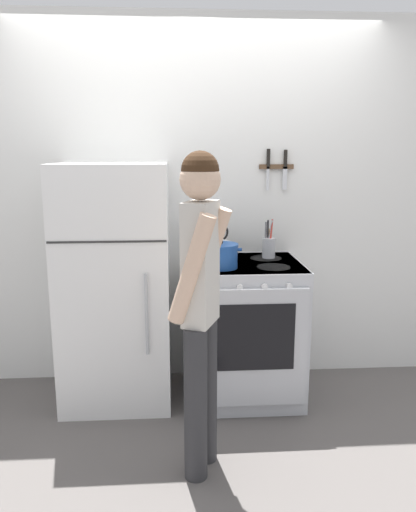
# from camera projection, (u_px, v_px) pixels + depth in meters

# --- Properties ---
(ground_plane) EXTENTS (14.00, 14.00, 0.00)m
(ground_plane) POSITION_uv_depth(u_px,v_px,m) (197.00, 373.00, 3.77)
(ground_plane) COLOR #5B5654
(wall_back) EXTENTS (10.00, 0.06, 2.55)m
(wall_back) POSITION_uv_depth(u_px,v_px,m) (196.00, 204.00, 3.53)
(wall_back) COLOR silver
(wall_back) RESTS_ON ground_plane
(refrigerator) EXTENTS (0.70, 0.66, 1.57)m
(refrigerator) POSITION_uv_depth(u_px,v_px,m) (116.00, 285.00, 3.26)
(refrigerator) COLOR white
(refrigerator) RESTS_ON ground_plane
(stove_range) EXTENTS (0.75, 0.70, 0.93)m
(stove_range) POSITION_uv_depth(u_px,v_px,m) (244.00, 329.00, 3.34)
(stove_range) COLOR silver
(stove_range) RESTS_ON ground_plane
(dutch_oven_pot) EXTENTS (0.26, 0.22, 0.18)m
(dutch_oven_pot) POSITION_uv_depth(u_px,v_px,m) (221.00, 256.00, 3.11)
(dutch_oven_pot) COLOR #1E4C9E
(dutch_oven_pot) RESTS_ON stove_range
(tea_kettle) EXTENTS (0.21, 0.16, 0.25)m
(tea_kettle) POSITION_uv_depth(u_px,v_px,m) (219.00, 247.00, 3.37)
(tea_kettle) COLOR silver
(tea_kettle) RESTS_ON stove_range
(utensil_jar) EXTENTS (0.09, 0.09, 0.27)m
(utensil_jar) POSITION_uv_depth(u_px,v_px,m) (269.00, 247.00, 3.40)
(utensil_jar) COLOR #B7BABF
(utensil_jar) RESTS_ON stove_range
(person) EXTENTS (0.35, 0.40, 1.65)m
(person) POSITION_uv_depth(u_px,v_px,m) (201.00, 297.00, 2.45)
(person) COLOR #2D2D30
(person) RESTS_ON ground_plane
(wall_knife_strip) EXTENTS (0.24, 0.03, 0.29)m
(wall_knife_strip) POSITION_uv_depth(u_px,v_px,m) (277.00, 165.00, 3.47)
(wall_knife_strip) COLOR brown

